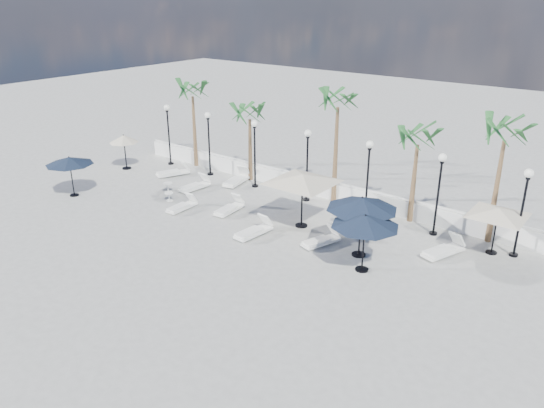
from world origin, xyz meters
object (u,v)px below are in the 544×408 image
Objects in this scene: lounger_0 at (173,172)px; parasol_navy_mid at (365,221)px; lounger_3 at (237,179)px; lounger_5 at (254,231)px; parasol_navy_left at (69,161)px; lounger_1 at (195,186)px; lounger_7 at (378,218)px; parasol_navy_right at (362,204)px; parasol_cream_sq_a at (302,175)px; lounger_4 at (230,208)px; lounger_8 at (444,250)px; lounger_2 at (182,206)px; parasol_cream_small at (124,139)px; lounger_6 at (321,240)px; parasol_cream_sq_b at (499,208)px.

lounger_0 is 0.78× the size of parasol_navy_mid.
lounger_3 is 1.10× the size of lounger_5.
lounger_1 is at bearing 45.49° from parasol_navy_left.
lounger_1 is at bearing -160.03° from lounger_7.
lounger_5 is 5.77m from parasol_navy_mid.
parasol_cream_sq_a reaches higher than parasol_navy_right.
lounger_1 is at bearing 4.20° from lounger_0.
lounger_3 is 7.23m from parasol_cream_sq_a.
lounger_4 is 10.44m from lounger_8.
lounger_8 reaches higher than lounger_2.
parasol_navy_left reaches higher than lounger_7.
lounger_4 is at bearing -14.96° from lounger_1.
lounger_0 is at bearing 166.72° from parasol_navy_mid.
parasol_cream_small is (-7.74, 2.62, 1.66)m from lounger_2.
lounger_5 is 0.95× the size of lounger_8.
parasol_navy_mid is at bearing 7.32° from parasol_navy_left.
parasol_navy_mid is at bearing -103.28° from lounger_8.
lounger_6 is at bearing 159.55° from parasol_navy_mid.
parasol_cream_sq_b is (15.56, 2.14, 1.80)m from lounger_1.
parasol_navy_mid is 4.82m from parasol_cream_sq_a.
lounger_2 is at bearing -53.39° from lounger_1.
parasol_navy_left is at bearing -71.86° from parasol_cream_small.
parasol_cream_sq_b is at bearing 26.59° from lounger_0.
parasol_cream_sq_b is (9.11, 4.81, 1.79)m from lounger_5.
lounger_5 is 8.26m from lounger_8.
parasol_cream_small is at bearing 174.76° from parasol_navy_right.
lounger_0 is 1.09× the size of lounger_7.
lounger_2 is 0.82× the size of parasol_cream_small.
parasol_cream_sq_b reaches higher than lounger_4.
lounger_6 is at bearing -176.05° from parasol_navy_right.
lounger_6 is at bearing 25.36° from lounger_5.
parasol_cream_small reaches higher than lounger_7.
parasol_navy_mid is at bearing -3.19° from lounger_6.
parasol_navy_left is (-6.18, -2.14, 1.74)m from lounger_2.
lounger_2 is 0.71× the size of parasol_navy_left.
parasol_cream_sq_a is at bearing 68.25° from lounger_5.
lounger_7 is 0.71× the size of parasol_navy_mid.
parasol_navy_right is at bearing 21.21° from lounger_6.
lounger_2 is 8.34m from parasol_cream_small.
parasol_navy_right is 17.37m from parasol_cream_small.
lounger_7 is 0.87× the size of parasol_cream_small.
parasol_cream_sq_b reaches higher than lounger_0.
lounger_0 reaches higher than lounger_2.
lounger_2 is 0.92× the size of lounger_4.
lounger_1 is at bearing 155.57° from lounger_4.
lounger_7 is (10.24, 2.16, -0.01)m from lounger_1.
lounger_3 is at bearing 142.45° from lounger_5.
lounger_3 reaches higher than lounger_8.
lounger_7 is 0.76× the size of parasol_navy_left.
lounger_0 is 0.83× the size of parasol_navy_left.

